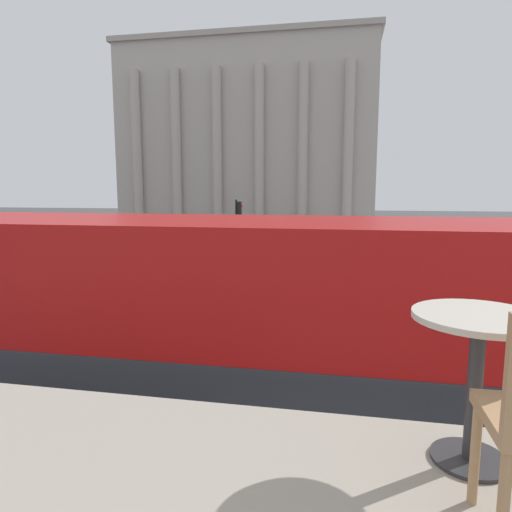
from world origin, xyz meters
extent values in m
cylinder|color=black|center=(-4.99, 4.48, 0.49)|extent=(0.98, 0.22, 0.98)
cube|color=#B71414|center=(-0.99, 3.25, 1.32)|extent=(10.81, 2.47, 1.65)
cube|color=#2D3842|center=(-0.99, 3.25, 2.37)|extent=(10.59, 2.49, 0.45)
cube|color=#B71414|center=(-0.99, 3.25, 3.34)|extent=(10.81, 2.47, 1.51)
cylinder|color=#2D2D30|center=(0.63, -0.35, 3.20)|extent=(0.36, 0.36, 0.02)
cylinder|color=#2D2D30|center=(0.63, -0.35, 3.55)|extent=(0.07, 0.07, 0.68)
cylinder|color=beige|center=(0.63, -0.35, 3.91)|extent=(0.60, 0.60, 0.03)
cylinder|color=#A87F56|center=(0.56, -0.67, 3.41)|extent=(0.04, 0.04, 0.44)
cylinder|color=#A87F56|center=(0.56, -1.01, 3.41)|extent=(0.04, 0.04, 0.44)
cube|color=#BCB2A8|center=(-10.01, 48.23, 9.31)|extent=(25.40, 15.47, 18.61)
cube|color=#ADA399|center=(-10.01, 48.23, 18.86)|extent=(26.00, 16.07, 0.50)
cylinder|color=#BCB2A8|center=(-20.17, 40.05, 7.91)|extent=(0.90, 0.90, 15.82)
cylinder|color=#BCB2A8|center=(-16.11, 40.05, 7.91)|extent=(0.90, 0.90, 15.82)
cylinder|color=#BCB2A8|center=(-12.04, 40.05, 7.91)|extent=(0.90, 0.90, 15.82)
cylinder|color=#BCB2A8|center=(-7.98, 40.05, 7.91)|extent=(0.90, 0.90, 15.82)
cylinder|color=#BCB2A8|center=(-3.91, 40.05, 7.91)|extent=(0.90, 0.90, 15.82)
cylinder|color=#BCB2A8|center=(0.15, 40.05, 7.91)|extent=(0.90, 0.90, 15.82)
cylinder|color=black|center=(-5.44, 20.17, 1.99)|extent=(0.12, 0.12, 3.99)
cube|color=black|center=(-5.26, 20.17, 3.54)|extent=(0.20, 0.24, 0.70)
sphere|color=red|center=(-5.15, 20.17, 3.69)|extent=(0.14, 0.14, 0.14)
cylinder|color=black|center=(-0.74, 25.44, 0.30)|extent=(0.60, 0.18, 0.60)
cylinder|color=black|center=(-0.74, 23.69, 0.30)|extent=(0.60, 0.18, 0.60)
cylinder|color=black|center=(-3.54, 25.44, 0.30)|extent=(0.60, 0.18, 0.60)
cylinder|color=black|center=(-3.54, 23.69, 0.30)|extent=(0.60, 0.18, 0.60)
cube|color=maroon|center=(-2.14, 24.56, 0.57)|extent=(4.20, 1.75, 0.55)
cube|color=#2D3842|center=(-2.34, 24.56, 1.10)|extent=(1.89, 1.61, 0.50)
cylinder|color=black|center=(4.46, 17.93, 0.30)|extent=(0.60, 0.18, 0.60)
cylinder|color=black|center=(4.46, 16.18, 0.30)|extent=(0.60, 0.18, 0.60)
cylinder|color=black|center=(1.66, 17.93, 0.30)|extent=(0.60, 0.18, 0.60)
cylinder|color=black|center=(1.66, 16.18, 0.30)|extent=(0.60, 0.18, 0.60)
cube|color=black|center=(3.06, 17.05, 0.57)|extent=(4.20, 1.75, 0.55)
cube|color=#2D3842|center=(2.86, 17.05, 1.10)|extent=(1.89, 1.61, 0.50)
cylinder|color=#282B33|center=(-6.27, 29.62, 0.39)|extent=(0.14, 0.14, 0.77)
cylinder|color=#282B33|center=(-6.09, 29.62, 0.39)|extent=(0.14, 0.14, 0.77)
cylinder|color=slate|center=(-6.18, 29.62, 1.08)|extent=(0.32, 0.32, 0.61)
sphere|color=tan|center=(-6.18, 29.62, 1.49)|extent=(0.21, 0.21, 0.21)
cylinder|color=#282B33|center=(5.82, 19.22, 0.39)|extent=(0.14, 0.14, 0.77)
cylinder|color=#282B33|center=(6.00, 19.22, 0.39)|extent=(0.14, 0.14, 0.77)
cylinder|color=yellow|center=(5.91, 19.22, 1.08)|extent=(0.32, 0.32, 0.61)
sphere|color=tan|center=(5.91, 19.22, 1.49)|extent=(0.21, 0.21, 0.21)
camera|label=1|loc=(0.01, -2.54, 4.49)|focal=32.00mm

